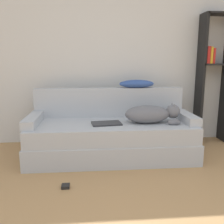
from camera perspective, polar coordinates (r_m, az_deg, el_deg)
wall_back at (r=3.77m, az=0.96°, el=13.74°), size 7.02×0.06×2.70m
couch at (r=3.20m, az=-0.15°, el=-6.34°), size 2.06×0.87×0.45m
couch_backrest at (r=3.46m, az=-0.65°, el=2.28°), size 2.02×0.15×0.39m
couch_arm_left at (r=3.19m, az=-17.51°, el=-1.71°), size 0.15×0.68×0.10m
couch_arm_right at (r=3.34m, az=16.44°, el=-1.08°), size 0.15×0.68×0.10m
dog at (r=3.12m, az=8.98°, el=-0.43°), size 0.69×0.32×0.24m
laptop at (r=3.04m, az=-1.27°, el=-2.61°), size 0.38×0.26×0.02m
throw_pillow at (r=3.47m, az=5.65°, el=6.43°), size 0.48×0.20×0.11m
bookshelf at (r=4.00m, az=22.14°, el=8.34°), size 0.44×0.26×1.87m
power_adapter at (r=2.57m, az=-10.57°, el=-16.33°), size 0.08×0.08×0.03m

